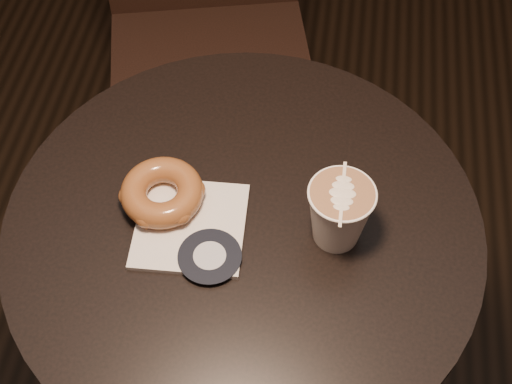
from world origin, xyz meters
The scene contains 4 objects.
cafe_table centered at (0.00, 0.00, 0.55)m, with size 0.70×0.70×0.75m.
pastry_bag centered at (-0.07, -0.02, 0.75)m, with size 0.16×0.16×0.01m, color silver.
doughnut centered at (-0.12, 0.02, 0.78)m, with size 0.12×0.12×0.04m, color brown.
latte_cup centered at (0.13, 0.00, 0.80)m, with size 0.09×0.09×0.10m, color white, non-canonical shape.
Camera 1 is at (0.10, -0.56, 1.62)m, focal length 50.00 mm.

